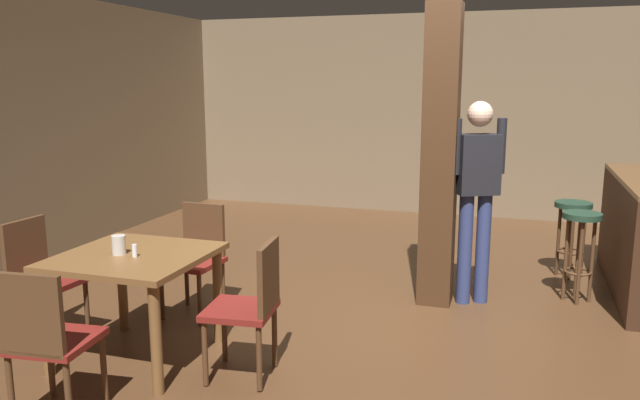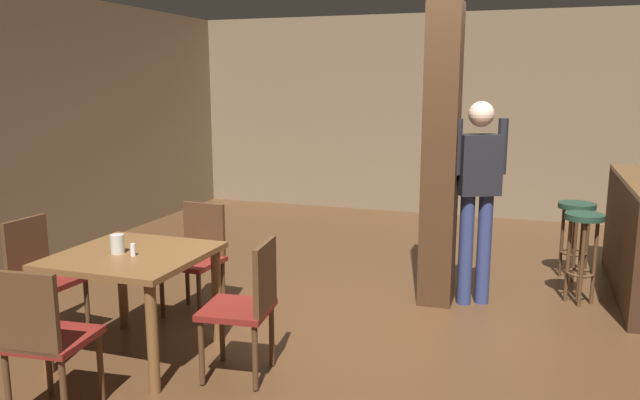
% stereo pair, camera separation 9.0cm
% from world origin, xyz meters
% --- Properties ---
extents(ground_plane, '(10.80, 10.80, 0.00)m').
position_xyz_m(ground_plane, '(0.00, 0.00, 0.00)').
color(ground_plane, '#4C301C').
extents(wall_back, '(8.00, 0.10, 2.80)m').
position_xyz_m(wall_back, '(0.00, 4.50, 1.40)').
color(wall_back, '#756047').
rests_on(wall_back, ground_plane).
extents(pillar, '(0.28, 0.28, 2.80)m').
position_xyz_m(pillar, '(0.19, 0.78, 1.40)').
color(pillar, '#422816').
rests_on(pillar, ground_plane).
extents(dining_table, '(0.95, 0.95, 0.74)m').
position_xyz_m(dining_table, '(-1.60, -0.97, 0.62)').
color(dining_table, brown).
rests_on(dining_table, ground_plane).
extents(chair_west, '(0.44, 0.44, 0.89)m').
position_xyz_m(chair_west, '(-2.44, -0.93, 0.51)').
color(chair_west, maroon).
rests_on(chair_west, ground_plane).
extents(chair_east, '(0.46, 0.46, 0.89)m').
position_xyz_m(chair_east, '(-0.74, -1.00, 0.51)').
color(chair_east, maroon).
rests_on(chair_east, ground_plane).
extents(chair_south, '(0.46, 0.46, 0.89)m').
position_xyz_m(chair_south, '(-1.58, -1.84, 0.51)').
color(chair_south, maroon).
rests_on(chair_south, ground_plane).
extents(chair_north, '(0.45, 0.45, 0.89)m').
position_xyz_m(chair_north, '(-1.62, -0.09, 0.51)').
color(chair_north, maroon).
rests_on(chair_north, ground_plane).
extents(napkin_cup, '(0.09, 0.09, 0.13)m').
position_xyz_m(napkin_cup, '(-1.68, -1.01, 0.81)').
color(napkin_cup, beige).
rests_on(napkin_cup, dining_table).
extents(salt_shaker, '(0.03, 0.03, 0.08)m').
position_xyz_m(salt_shaker, '(-1.55, -1.04, 0.79)').
color(salt_shaker, silver).
rests_on(salt_shaker, dining_table).
extents(standing_person, '(0.46, 0.33, 1.72)m').
position_xyz_m(standing_person, '(0.50, 0.87, 1.00)').
color(standing_person, black).
rests_on(standing_person, ground_plane).
extents(bar_counter, '(0.56, 2.03, 1.04)m').
position_xyz_m(bar_counter, '(1.86, 1.59, 0.53)').
color(bar_counter, brown).
rests_on(bar_counter, ground_plane).
extents(bar_stool_near, '(0.32, 0.32, 0.78)m').
position_xyz_m(bar_stool_near, '(1.36, 1.17, 0.57)').
color(bar_stool_near, '#1E3828').
rests_on(bar_stool_near, ground_plane).
extents(bar_stool_mid, '(0.35, 0.35, 0.74)m').
position_xyz_m(bar_stool_mid, '(1.34, 1.90, 0.55)').
color(bar_stool_mid, '#1E3828').
rests_on(bar_stool_mid, ground_plane).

